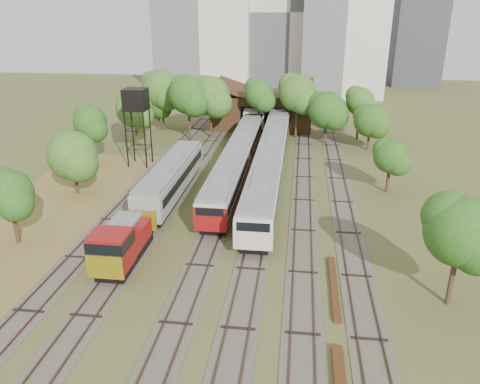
# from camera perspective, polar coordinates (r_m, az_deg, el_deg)

# --- Properties ---
(ground) EXTENTS (240.00, 240.00, 0.00)m
(ground) POSITION_cam_1_polar(r_m,az_deg,el_deg) (28.32, -5.40, -19.90)
(ground) COLOR #475123
(ground) RESTS_ON ground
(tracks) EXTENTS (24.60, 80.00, 0.19)m
(tracks) POSITION_cam_1_polar(r_m,az_deg,el_deg) (49.66, 0.05, -0.60)
(tracks) COLOR #4C473D
(tracks) RESTS_ON ground
(railcar_red_set) EXTENTS (2.92, 34.57, 3.61)m
(railcar_red_set) POSITION_cam_1_polar(r_m,az_deg,el_deg) (55.85, -0.37, 3.96)
(railcar_red_set) COLOR black
(railcar_red_set) RESTS_ON ground
(railcar_green_set) EXTENTS (3.18, 52.08, 3.93)m
(railcar_green_set) POSITION_cam_1_polar(r_m,az_deg,el_deg) (60.99, 4.11, 5.58)
(railcar_green_set) COLOR black
(railcar_green_set) RESTS_ON ground
(railcar_rear) EXTENTS (3.30, 16.08, 4.09)m
(railcar_rear) POSITION_cam_1_polar(r_m,az_deg,el_deg) (82.05, 2.23, 9.79)
(railcar_rear) COLOR black
(railcar_rear) RESTS_ON ground
(shunter_locomotive) EXTENTS (2.76, 8.10, 3.62)m
(shunter_locomotive) POSITION_cam_1_polar(r_m,az_deg,el_deg) (37.25, -14.36, -6.32)
(shunter_locomotive) COLOR black
(shunter_locomotive) RESTS_ON ground
(old_grey_coach) EXTENTS (2.97, 18.00, 3.68)m
(old_grey_coach) POSITION_cam_1_polar(r_m,az_deg,el_deg) (50.08, -8.35, 1.76)
(old_grey_coach) COLOR black
(old_grey_coach) RESTS_ON ground
(water_tower) EXTENTS (2.79, 2.79, 9.68)m
(water_tower) POSITION_cam_1_polar(r_m,az_deg,el_deg) (59.58, -12.59, 10.75)
(water_tower) COLOR black
(water_tower) RESTS_ON ground
(rail_pile_far) EXTENTS (0.51, 8.21, 0.27)m
(rail_pile_far) POSITION_cam_1_polar(r_m,az_deg,el_deg) (34.81, 11.38, -11.21)
(rail_pile_far) COLOR #502D16
(rail_pile_far) RESTS_ON ground
(maintenance_shed) EXTENTS (16.45, 11.55, 7.58)m
(maintenance_shed) POSITION_cam_1_polar(r_m,az_deg,el_deg) (80.45, 2.86, 10.10)
(maintenance_shed) COLOR #331B12
(maintenance_shed) RESTS_ON ground
(tree_band_left) EXTENTS (8.12, 74.46, 8.17)m
(tree_band_left) POSITION_cam_1_polar(r_m,az_deg,el_deg) (54.15, -20.12, 5.64)
(tree_band_left) COLOR #382616
(tree_band_left) RESTS_ON ground
(tree_band_far) EXTENTS (36.21, 11.31, 9.65)m
(tree_band_far) POSITION_cam_1_polar(r_m,az_deg,el_deg) (72.18, 0.10, 11.58)
(tree_band_far) COLOR #382616
(tree_band_far) RESTS_ON ground
(tree_band_right) EXTENTS (5.40, 42.11, 7.76)m
(tree_band_right) POSITION_cam_1_polar(r_m,az_deg,el_deg) (50.40, 18.66, 4.16)
(tree_band_right) COLOR #382616
(tree_band_right) RESTS_ON ground
(tower_centre) EXTENTS (20.00, 18.00, 36.00)m
(tower_centre) POSITION_cam_1_polar(r_m,az_deg,el_deg) (120.71, 6.28, 20.98)
(tower_centre) COLOR beige
(tower_centre) RESTS_ON ground
(tower_far_right) EXTENTS (12.00, 12.00, 28.00)m
(tower_far_right) POSITION_cam_1_polar(r_m,az_deg,el_deg) (133.88, 20.88, 18.10)
(tower_far_right) COLOR #3A3C41
(tower_far_right) RESTS_ON ground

